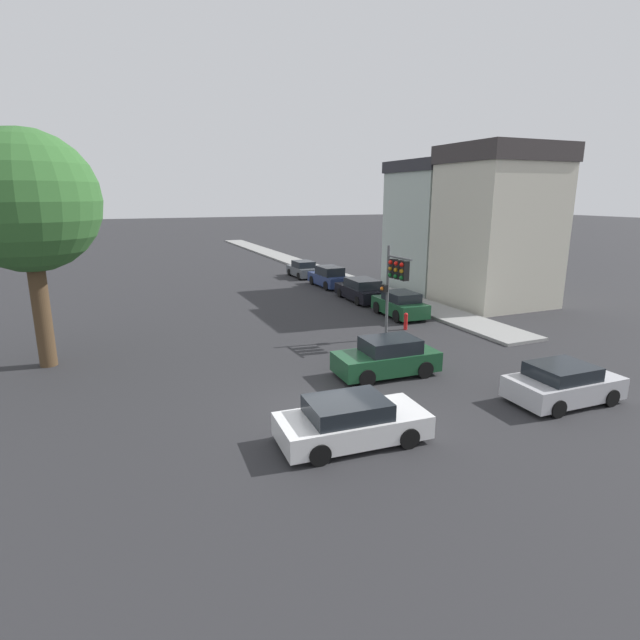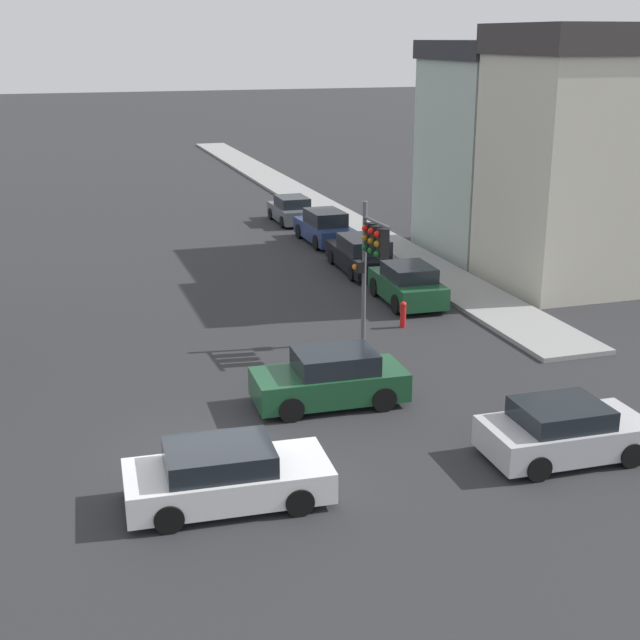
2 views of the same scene
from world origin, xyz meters
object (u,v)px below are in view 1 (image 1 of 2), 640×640
(crossing_car_0, at_px, (351,421))
(parked_car_3, at_px, (303,269))
(parked_car_1, at_px, (361,290))
(parked_car_2, at_px, (329,277))
(parked_car_0, at_px, (400,305))
(crossing_car_1, at_px, (387,358))
(crossing_car_2, at_px, (563,384))
(fire_hydrant, at_px, (406,321))
(street_tree, at_px, (27,203))
(traffic_signal, at_px, (395,275))

(crossing_car_0, xyz_separation_m, parked_car_3, (9.58, 28.50, 0.03))
(parked_car_1, height_order, parked_car_3, parked_car_1)
(parked_car_2, distance_m, parked_car_3, 5.21)
(parked_car_0, height_order, parked_car_1, parked_car_1)
(crossing_car_1, xyz_separation_m, parked_car_3, (5.78, 24.08, -0.05))
(crossing_car_2, distance_m, fire_hydrant, 10.29)
(parked_car_0, relative_size, parked_car_2, 0.90)
(crossing_car_1, xyz_separation_m, fire_hydrant, (4.46, 5.59, -0.22))
(crossing_car_2, distance_m, parked_car_2, 23.63)
(crossing_car_0, relative_size, parked_car_0, 1.12)
(street_tree, height_order, crossing_car_0, street_tree)
(crossing_car_1, bearing_deg, fire_hydrant, -126.58)
(traffic_signal, height_order, parked_car_0, traffic_signal)
(parked_car_0, height_order, fire_hydrant, parked_car_0)
(street_tree, height_order, traffic_signal, street_tree)
(parked_car_0, bearing_deg, crossing_car_1, 147.23)
(crossing_car_0, height_order, crossing_car_2, crossing_car_2)
(parked_car_1, distance_m, parked_car_2, 5.62)
(traffic_signal, bearing_deg, fire_hydrant, -139.16)
(parked_car_0, distance_m, parked_car_2, 10.65)
(fire_hydrant, bearing_deg, parked_car_1, 79.91)
(parked_car_3, bearing_deg, street_tree, 133.67)
(crossing_car_2, height_order, parked_car_3, parked_car_3)
(crossing_car_1, xyz_separation_m, parked_car_2, (5.94, 18.87, 0.04))
(street_tree, height_order, parked_car_3, street_tree)
(parked_car_0, bearing_deg, parked_car_3, 2.01)
(crossing_car_0, distance_m, crossing_car_2, 8.04)
(street_tree, height_order, fire_hydrant, street_tree)
(parked_car_0, bearing_deg, crossing_car_0, 145.12)
(traffic_signal, height_order, parked_car_3, traffic_signal)
(traffic_signal, relative_size, fire_hydrant, 5.05)
(parked_car_1, bearing_deg, crossing_car_0, 153.45)
(crossing_car_0, bearing_deg, parked_car_0, 55.99)
(traffic_signal, relative_size, parked_car_3, 1.22)
(crossing_car_2, relative_size, fire_hydrant, 4.25)
(parked_car_1, bearing_deg, street_tree, 112.02)
(crossing_car_0, bearing_deg, parked_car_2, 70.33)
(crossing_car_1, height_order, parked_car_1, crossing_car_1)
(crossing_car_2, height_order, parked_car_0, parked_car_0)
(parked_car_0, distance_m, fire_hydrant, 2.94)
(crossing_car_0, distance_m, parked_car_1, 20.13)
(street_tree, relative_size, parked_car_3, 2.49)
(street_tree, relative_size, fire_hydrant, 10.33)
(parked_car_2, xyz_separation_m, fire_hydrant, (-1.48, -13.28, -0.26))
(parked_car_1, relative_size, fire_hydrant, 5.20)
(parked_car_2, relative_size, parked_car_3, 1.15)
(crossing_car_1, bearing_deg, crossing_car_2, 134.05)
(crossing_car_2, xyz_separation_m, fire_hydrant, (0.23, 10.29, -0.16))
(crossing_car_0, height_order, parked_car_2, parked_car_2)
(street_tree, distance_m, parked_car_2, 22.95)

